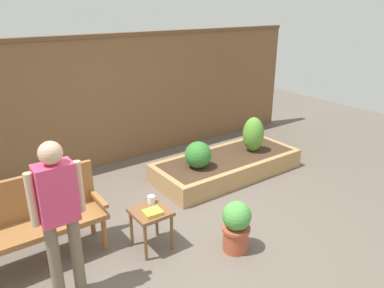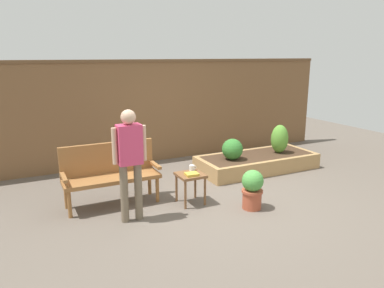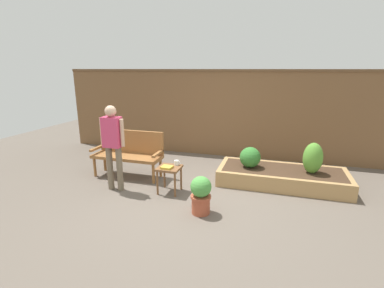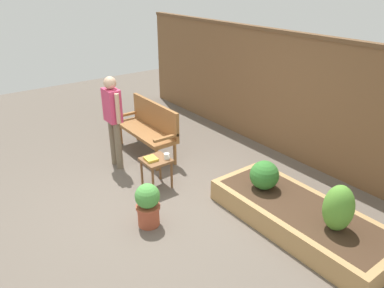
{
  "view_description": "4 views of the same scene",
  "coord_description": "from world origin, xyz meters",
  "px_view_note": "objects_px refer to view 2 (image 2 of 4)",
  "views": [
    {
      "loc": [
        -2.06,
        -3.0,
        2.6
      ],
      "look_at": [
        0.53,
        0.6,
        0.9
      ],
      "focal_mm": 34.4,
      "sensor_mm": 36.0,
      "label": 1
    },
    {
      "loc": [
        -2.71,
        -4.68,
        2.25
      ],
      "look_at": [
        -0.16,
        0.53,
        0.83
      ],
      "focal_mm": 34.14,
      "sensor_mm": 36.0,
      "label": 2
    },
    {
      "loc": [
        1.35,
        -4.3,
        2.17
      ],
      "look_at": [
        -0.1,
        0.53,
        0.82
      ],
      "focal_mm": 26.28,
      "sensor_mm": 36.0,
      "label": 3
    },
    {
      "loc": [
        3.85,
        -2.38,
        3.0
      ],
      "look_at": [
        -0.14,
        0.59,
        0.68
      ],
      "focal_mm": 34.3,
      "sensor_mm": 36.0,
      "label": 4
    }
  ],
  "objects_px": {
    "potted_boxwood": "(252,188)",
    "person_by_bench": "(130,156)",
    "shrub_near_bench": "(232,149)",
    "shrub_far_corner": "(280,139)",
    "cup_on_table": "(192,168)",
    "book_on_table": "(192,174)",
    "side_table": "(191,179)",
    "garden_bench": "(110,169)"
  },
  "relations": [
    {
      "from": "garden_bench",
      "to": "cup_on_table",
      "type": "height_order",
      "value": "garden_bench"
    },
    {
      "from": "shrub_near_bench",
      "to": "shrub_far_corner",
      "type": "bearing_deg",
      "value": 0.0
    },
    {
      "from": "cup_on_table",
      "to": "shrub_near_bench",
      "type": "distance_m",
      "value": 1.47
    },
    {
      "from": "potted_boxwood",
      "to": "garden_bench",
      "type": "bearing_deg",
      "value": 148.26
    },
    {
      "from": "side_table",
      "to": "cup_on_table",
      "type": "distance_m",
      "value": 0.21
    },
    {
      "from": "cup_on_table",
      "to": "shrub_far_corner",
      "type": "distance_m",
      "value": 2.49
    },
    {
      "from": "book_on_table",
      "to": "potted_boxwood",
      "type": "xyz_separation_m",
      "value": [
        0.76,
        -0.51,
        -0.18
      ]
    },
    {
      "from": "book_on_table",
      "to": "potted_boxwood",
      "type": "height_order",
      "value": "potted_boxwood"
    },
    {
      "from": "side_table",
      "to": "person_by_bench",
      "type": "xyz_separation_m",
      "value": [
        -0.99,
        -0.18,
        0.54
      ]
    },
    {
      "from": "book_on_table",
      "to": "potted_boxwood",
      "type": "relative_size",
      "value": 0.32
    },
    {
      "from": "garden_bench",
      "to": "potted_boxwood",
      "type": "xyz_separation_m",
      "value": [
        1.84,
        -1.14,
        -0.23
      ]
    },
    {
      "from": "garden_bench",
      "to": "potted_boxwood",
      "type": "distance_m",
      "value": 2.18
    },
    {
      "from": "garden_bench",
      "to": "person_by_bench",
      "type": "bearing_deg",
      "value": -81.54
    },
    {
      "from": "side_table",
      "to": "potted_boxwood",
      "type": "height_order",
      "value": "potted_boxwood"
    },
    {
      "from": "book_on_table",
      "to": "person_by_bench",
      "type": "bearing_deg",
      "value": -169.63
    },
    {
      "from": "shrub_near_bench",
      "to": "garden_bench",
      "type": "bearing_deg",
      "value": -171.52
    },
    {
      "from": "garden_bench",
      "to": "shrub_near_bench",
      "type": "xyz_separation_m",
      "value": [
        2.43,
        0.36,
        -0.04
      ]
    },
    {
      "from": "cup_on_table",
      "to": "potted_boxwood",
      "type": "bearing_deg",
      "value": -48.03
    },
    {
      "from": "side_table",
      "to": "book_on_table",
      "type": "xyz_separation_m",
      "value": [
        -0.02,
        -0.08,
        0.1
      ]
    },
    {
      "from": "cup_on_table",
      "to": "book_on_table",
      "type": "relative_size",
      "value": 0.63
    },
    {
      "from": "person_by_bench",
      "to": "shrub_far_corner",
      "type": "bearing_deg",
      "value": 17.66
    },
    {
      "from": "person_by_bench",
      "to": "side_table",
      "type": "bearing_deg",
      "value": 10.34
    },
    {
      "from": "potted_boxwood",
      "to": "shrub_far_corner",
      "type": "height_order",
      "value": "shrub_far_corner"
    },
    {
      "from": "garden_bench",
      "to": "side_table",
      "type": "distance_m",
      "value": 1.24
    },
    {
      "from": "potted_boxwood",
      "to": "shrub_near_bench",
      "type": "relative_size",
      "value": 1.49
    },
    {
      "from": "shrub_near_bench",
      "to": "book_on_table",
      "type": "bearing_deg",
      "value": -143.61
    },
    {
      "from": "garden_bench",
      "to": "book_on_table",
      "type": "height_order",
      "value": "garden_bench"
    },
    {
      "from": "garden_bench",
      "to": "shrub_far_corner",
      "type": "xyz_separation_m",
      "value": [
        3.56,
        0.36,
        0.04
      ]
    },
    {
      "from": "person_by_bench",
      "to": "cup_on_table",
      "type": "bearing_deg",
      "value": 16.24
    },
    {
      "from": "shrub_near_bench",
      "to": "side_table",
      "type": "bearing_deg",
      "value": -145.45
    },
    {
      "from": "potted_boxwood",
      "to": "cup_on_table",
      "type": "bearing_deg",
      "value": 131.97
    },
    {
      "from": "side_table",
      "to": "shrub_near_bench",
      "type": "distance_m",
      "value": 1.62
    },
    {
      "from": "cup_on_table",
      "to": "shrub_near_bench",
      "type": "relative_size",
      "value": 0.3
    },
    {
      "from": "shrub_near_bench",
      "to": "shrub_far_corner",
      "type": "distance_m",
      "value": 1.13
    },
    {
      "from": "potted_boxwood",
      "to": "shrub_far_corner",
      "type": "distance_m",
      "value": 2.3
    },
    {
      "from": "potted_boxwood",
      "to": "person_by_bench",
      "type": "height_order",
      "value": "person_by_bench"
    },
    {
      "from": "garden_bench",
      "to": "person_by_bench",
      "type": "height_order",
      "value": "person_by_bench"
    },
    {
      "from": "garden_bench",
      "to": "cup_on_table",
      "type": "distance_m",
      "value": 1.27
    },
    {
      "from": "garden_bench",
      "to": "side_table",
      "type": "height_order",
      "value": "garden_bench"
    },
    {
      "from": "shrub_near_bench",
      "to": "person_by_bench",
      "type": "relative_size",
      "value": 0.26
    },
    {
      "from": "cup_on_table",
      "to": "person_by_bench",
      "type": "height_order",
      "value": "person_by_bench"
    },
    {
      "from": "side_table",
      "to": "shrub_far_corner",
      "type": "relative_size",
      "value": 0.83
    }
  ]
}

